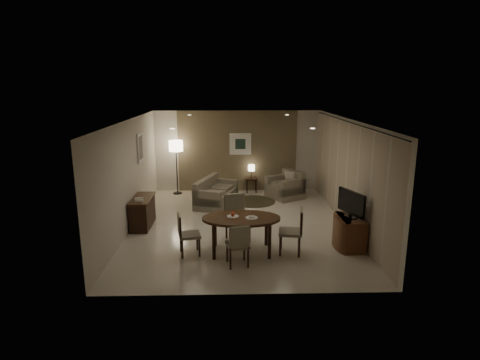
{
  "coord_description": "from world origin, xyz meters",
  "views": [
    {
      "loc": [
        -0.27,
        -9.79,
        3.56
      ],
      "look_at": [
        0.0,
        0.2,
        1.15
      ],
      "focal_mm": 30.0,
      "sensor_mm": 36.0,
      "label": 1
    }
  ],
  "objects_px": {
    "tv_cabinet": "(350,232)",
    "chair_right": "(290,231)",
    "armchair": "(285,185)",
    "side_table": "(251,185)",
    "chair_far": "(238,219)",
    "floor_lamp": "(177,167)",
    "dining_table": "(241,235)",
    "sofa": "(216,192)",
    "chair_left": "(190,234)",
    "console_desk": "(143,212)",
    "chair_near": "(237,244)"
  },
  "relations": [
    {
      "from": "dining_table",
      "to": "side_table",
      "type": "distance_m",
      "value": 4.97
    },
    {
      "from": "dining_table",
      "to": "chair_left",
      "type": "relative_size",
      "value": 1.86
    },
    {
      "from": "chair_near",
      "to": "chair_far",
      "type": "bearing_deg",
      "value": -101.76
    },
    {
      "from": "dining_table",
      "to": "floor_lamp",
      "type": "bearing_deg",
      "value": 112.31
    },
    {
      "from": "tv_cabinet",
      "to": "chair_right",
      "type": "height_order",
      "value": "chair_right"
    },
    {
      "from": "chair_near",
      "to": "side_table",
      "type": "bearing_deg",
      "value": -106.2
    },
    {
      "from": "chair_near",
      "to": "console_desk",
      "type": "bearing_deg",
      "value": -54.75
    },
    {
      "from": "console_desk",
      "to": "side_table",
      "type": "xyz_separation_m",
      "value": [
        2.96,
        3.25,
        -0.14
      ]
    },
    {
      "from": "tv_cabinet",
      "to": "chair_right",
      "type": "bearing_deg",
      "value": -168.65
    },
    {
      "from": "chair_near",
      "to": "side_table",
      "type": "distance_m",
      "value": 5.62
    },
    {
      "from": "console_desk",
      "to": "chair_right",
      "type": "height_order",
      "value": "chair_right"
    },
    {
      "from": "dining_table",
      "to": "sofa",
      "type": "height_order",
      "value": "sofa"
    },
    {
      "from": "tv_cabinet",
      "to": "chair_right",
      "type": "xyz_separation_m",
      "value": [
        -1.38,
        -0.28,
        0.14
      ]
    },
    {
      "from": "armchair",
      "to": "floor_lamp",
      "type": "xyz_separation_m",
      "value": [
        -3.48,
        0.6,
        0.45
      ]
    },
    {
      "from": "floor_lamp",
      "to": "dining_table",
      "type": "bearing_deg",
      "value": -67.69
    },
    {
      "from": "dining_table",
      "to": "chair_far",
      "type": "xyz_separation_m",
      "value": [
        -0.06,
        0.67,
        0.14
      ]
    },
    {
      "from": "chair_right",
      "to": "tv_cabinet",
      "type": "bearing_deg",
      "value": 110.91
    },
    {
      "from": "console_desk",
      "to": "tv_cabinet",
      "type": "bearing_deg",
      "value": -17.05
    },
    {
      "from": "chair_right",
      "to": "sofa",
      "type": "bearing_deg",
      "value": -145.47
    },
    {
      "from": "chair_far",
      "to": "floor_lamp",
      "type": "xyz_separation_m",
      "value": [
        -1.91,
        4.13,
        0.36
      ]
    },
    {
      "from": "console_desk",
      "to": "floor_lamp",
      "type": "height_order",
      "value": "floor_lamp"
    },
    {
      "from": "dining_table",
      "to": "chair_far",
      "type": "bearing_deg",
      "value": 94.97
    },
    {
      "from": "armchair",
      "to": "tv_cabinet",
      "type": "bearing_deg",
      "value": -17.93
    },
    {
      "from": "chair_left",
      "to": "sofa",
      "type": "xyz_separation_m",
      "value": [
        0.45,
        3.63,
        -0.05
      ]
    },
    {
      "from": "chair_far",
      "to": "armchair",
      "type": "bearing_deg",
      "value": 48.42
    },
    {
      "from": "sofa",
      "to": "armchair",
      "type": "xyz_separation_m",
      "value": [
        2.16,
        0.67,
        0.03
      ]
    },
    {
      "from": "floor_lamp",
      "to": "chair_left",
      "type": "bearing_deg",
      "value": -79.9
    },
    {
      "from": "tv_cabinet",
      "to": "armchair",
      "type": "bearing_deg",
      "value": 102.83
    },
    {
      "from": "chair_far",
      "to": "sofa",
      "type": "relative_size",
      "value": 0.63
    },
    {
      "from": "chair_far",
      "to": "tv_cabinet",
      "type": "bearing_deg",
      "value": -28.51
    },
    {
      "from": "console_desk",
      "to": "chair_left",
      "type": "height_order",
      "value": "chair_left"
    },
    {
      "from": "console_desk",
      "to": "chair_left",
      "type": "relative_size",
      "value": 1.34
    },
    {
      "from": "chair_left",
      "to": "side_table",
      "type": "relative_size",
      "value": 1.87
    },
    {
      "from": "dining_table",
      "to": "chair_near",
      "type": "height_order",
      "value": "chair_near"
    },
    {
      "from": "dining_table",
      "to": "chair_right",
      "type": "bearing_deg",
      "value": -4.67
    },
    {
      "from": "side_table",
      "to": "floor_lamp",
      "type": "height_order",
      "value": "floor_lamp"
    },
    {
      "from": "armchair",
      "to": "side_table",
      "type": "bearing_deg",
      "value": -156.75
    },
    {
      "from": "console_desk",
      "to": "armchair",
      "type": "xyz_separation_m",
      "value": [
        3.98,
        2.51,
        0.06
      ]
    },
    {
      "from": "dining_table",
      "to": "floor_lamp",
      "type": "relative_size",
      "value": 0.95
    },
    {
      "from": "chair_right",
      "to": "floor_lamp",
      "type": "xyz_separation_m",
      "value": [
        -3.01,
        4.88,
        0.39
      ]
    },
    {
      "from": "sofa",
      "to": "floor_lamp",
      "type": "bearing_deg",
      "value": 65.49
    },
    {
      "from": "console_desk",
      "to": "dining_table",
      "type": "relative_size",
      "value": 0.72
    },
    {
      "from": "chair_far",
      "to": "chair_right",
      "type": "height_order",
      "value": "chair_far"
    },
    {
      "from": "chair_far",
      "to": "floor_lamp",
      "type": "bearing_deg",
      "value": 97.27
    },
    {
      "from": "chair_left",
      "to": "chair_right",
      "type": "relative_size",
      "value": 0.91
    },
    {
      "from": "armchair",
      "to": "side_table",
      "type": "xyz_separation_m",
      "value": [
        -1.02,
        0.74,
        -0.19
      ]
    },
    {
      "from": "chair_right",
      "to": "chair_left",
      "type": "bearing_deg",
      "value": -80.11
    },
    {
      "from": "tv_cabinet",
      "to": "side_table",
      "type": "bearing_deg",
      "value": 112.16
    },
    {
      "from": "chair_left",
      "to": "armchair",
      "type": "distance_m",
      "value": 5.03
    },
    {
      "from": "chair_far",
      "to": "chair_left",
      "type": "bearing_deg",
      "value": -161.02
    }
  ]
}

